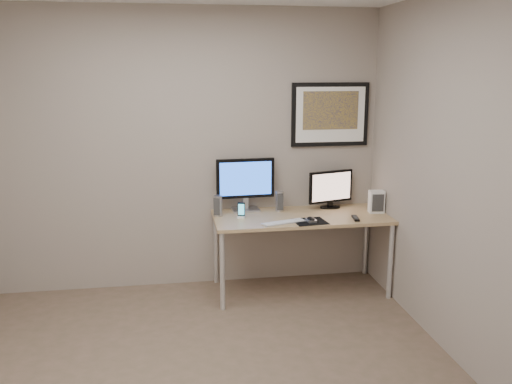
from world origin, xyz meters
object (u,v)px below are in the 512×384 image
speaker_right (279,201)px  keyboard (284,222)px  monitor_large (245,182)px  fan_unit (376,202)px  desk (301,222)px  framed_art (330,114)px  speaker_left (218,206)px  phone_dock (241,210)px  monitor_tv (331,188)px

speaker_right → keyboard: size_ratio=0.48×
monitor_large → fan_unit: 1.24m
desk → framed_art: bearing=43.5°
framed_art → speaker_right: 0.96m
speaker_left → framed_art: bearing=34.7°
speaker_right → framed_art: bearing=16.0°
monitor_large → speaker_right: monitor_large is taller
monitor_large → speaker_left: size_ratio=2.86×
framed_art → speaker_right: size_ratio=3.92×
phone_dock → monitor_tv: bearing=30.3°
monitor_tv → fan_unit: monitor_tv is taller
speaker_left → desk: bearing=15.1°
monitor_tv → speaker_left: bearing=169.7°
speaker_left → phone_dock: size_ratio=1.33×
desk → framed_art: size_ratio=2.13×
framed_art → fan_unit: bearing=-42.1°
speaker_left → speaker_right: (0.59, 0.09, -0.00)m
speaker_right → phone_dock: (-0.39, -0.19, -0.02)m
phone_dock → keyboard: size_ratio=0.36×
framed_art → monitor_tv: size_ratio=1.64×
framed_art → monitor_large: size_ratio=1.36×
fan_unit → phone_dock: bearing=-175.2°
framed_art → phone_dock: bearing=-160.1°
speaker_left → fan_unit: (1.47, -0.11, 0.01)m
monitor_tv → phone_dock: monitor_tv is taller
desk → monitor_tv: (0.34, 0.22, 0.26)m
speaker_right → phone_dock: size_ratio=1.32×
keyboard → fan_unit: size_ratio=1.91×
phone_dock → speaker_left: bearing=170.6°
phone_dock → fan_unit: bearing=16.5°
monitor_large → speaker_left: bearing=-155.1°
phone_dock → keyboard: 0.42m
desk → fan_unit: (0.72, -0.00, 0.17)m
desk → keyboard: size_ratio=4.03×
monitor_tv → phone_dock: 0.93m
speaker_left → fan_unit: bearing=18.8°
desk → monitor_large: size_ratio=2.91×
framed_art → monitor_tv: (-0.01, -0.11, -0.70)m
monitor_tv → monitor_large: bearing=161.5°
desk → keyboard: keyboard is taller
monitor_large → monitor_tv: size_ratio=1.20×
monitor_large → desk: bearing=-30.6°
framed_art → monitor_large: (-0.83, -0.08, -0.61)m
phone_dock → desk: bearing=16.4°
speaker_right → desk: bearing=-49.3°
keyboard → fan_unit: fan_unit is taller
monitor_tv → keyboard: monitor_tv is taller
keyboard → fan_unit: 0.96m
framed_art → keyboard: framed_art is taller
desk → monitor_large: monitor_large is taller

